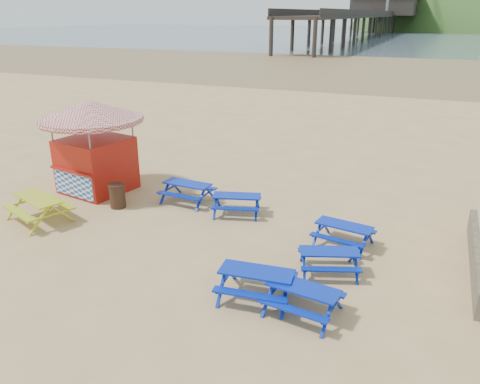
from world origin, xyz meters
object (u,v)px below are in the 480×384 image
at_px(picnic_table_blue_a, 188,192).
at_px(picnic_table_blue_b, 237,204).
at_px(ice_cream_kiosk, 93,135).
at_px(picnic_table_yellow, 39,209).
at_px(litter_bin, 117,196).

distance_m(picnic_table_blue_a, picnic_table_blue_b, 2.18).
height_order(picnic_table_blue_a, ice_cream_kiosk, ice_cream_kiosk).
xyz_separation_m(picnic_table_blue_a, picnic_table_yellow, (-3.84, -3.50, 0.05)).
relative_size(picnic_table_blue_a, litter_bin, 2.10).
height_order(ice_cream_kiosk, litter_bin, ice_cream_kiosk).
height_order(picnic_table_blue_b, picnic_table_yellow, picnic_table_yellow).
relative_size(picnic_table_yellow, ice_cream_kiosk, 0.54).
height_order(picnic_table_blue_a, picnic_table_yellow, picnic_table_yellow).
bearing_deg(picnic_table_blue_b, picnic_table_blue_a, 155.10).
relative_size(picnic_table_blue_b, litter_bin, 2.22).
relative_size(picnic_table_blue_a, picnic_table_yellow, 0.75).
xyz_separation_m(picnic_table_blue_b, picnic_table_yellow, (-5.99, -3.20, 0.08)).
bearing_deg(picnic_table_yellow, picnic_table_blue_b, 48.69).
bearing_deg(picnic_table_blue_a, picnic_table_blue_b, -4.91).
distance_m(picnic_table_yellow, ice_cream_kiosk, 3.72).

